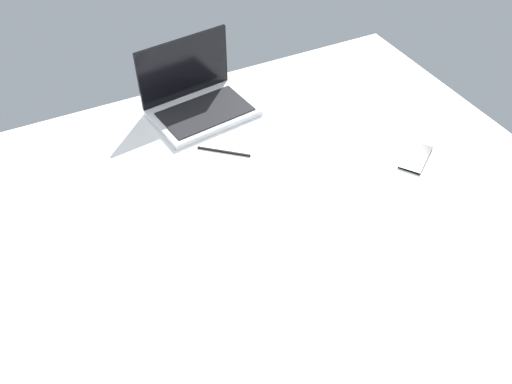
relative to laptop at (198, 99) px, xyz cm
name	(u,v)px	position (x,y,z in cm)	size (l,w,h in cm)	color
bed_mattress	(256,238)	(-4.65, -52.73, -13.41)	(180.00, 140.00, 18.00)	white
laptop	(198,99)	(0.00, 0.00, 0.00)	(35.91, 27.42, 23.00)	silver
cell_phone	(416,158)	(49.91, -52.96, -4.01)	(6.80, 14.00, 0.80)	black
charger_cable	(224,152)	(-1.36, -24.01, -4.11)	(17.00, 0.60, 0.60)	black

